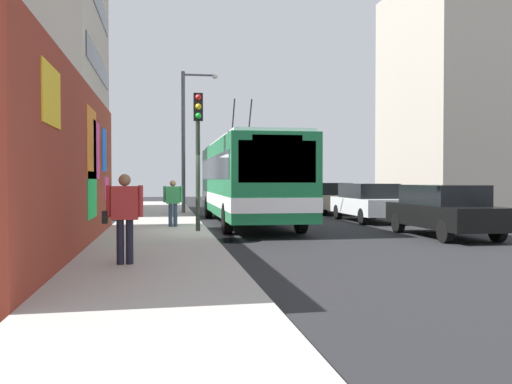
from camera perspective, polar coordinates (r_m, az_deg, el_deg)
The scene contains 14 objects.
ground_plane at distance 18.11m, azimuth -4.84°, elevation -4.26°, with size 80.00×80.00×0.00m, color #232326.
sidewalk_slab at distance 18.05m, azimuth -9.92°, elevation -4.06°, with size 48.00×3.20×0.15m, color #ADA8A0.
graffiti_wall at distance 13.82m, azimuth -17.41°, elevation 2.41°, with size 13.38×0.32×4.06m.
building_far_left at distance 31.75m, azimuth -24.01°, elevation 13.94°, with size 11.33×9.10×17.55m.
building_far_right at distance 36.74m, azimuth 21.12°, elevation 8.92°, with size 9.32×8.82×13.39m.
city_bus at distance 21.88m, azimuth -0.89°, elevation 1.43°, with size 11.83×2.69×5.03m.
parked_car_black at distance 18.09m, azimuth 18.38°, elevation -1.68°, with size 4.77×1.79×1.58m.
parked_car_white at distance 23.93m, azimuth 11.26°, elevation -0.94°, with size 4.79×1.85×1.58m.
parked_car_champagne at distance 29.19m, azimuth 7.42°, elevation -0.54°, with size 4.60×1.78×1.58m.
pedestrian_midblock at distance 19.30m, azimuth -8.38°, elevation -0.77°, with size 0.22×0.64×1.57m.
pedestrian_near_wall at distance 10.88m, azimuth -13.15°, elevation -1.90°, with size 0.23×0.75×1.70m.
traffic_light at distance 17.53m, azimuth -5.87°, elevation 5.40°, with size 0.49×0.28×4.26m.
street_lamp at distance 27.59m, azimuth -6.94°, elevation 6.03°, with size 0.44×1.77×6.80m.
curbside_puddle at distance 16.20m, azimuth -2.16°, elevation -4.91°, with size 1.54×1.54×0.00m, color black.
Camera 1 is at (-17.97, 1.41, 1.74)m, focal length 39.66 mm.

